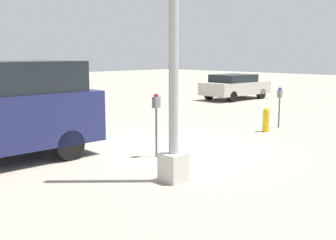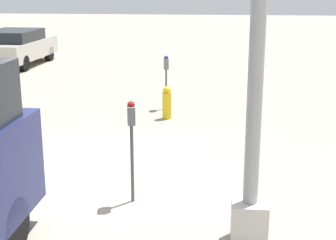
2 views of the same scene
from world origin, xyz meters
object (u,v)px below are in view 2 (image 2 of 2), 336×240
(parking_meter_near, at_px, (131,128))
(lamp_post, at_px, (256,62))
(parking_meter_far, at_px, (166,70))
(car_distant, at_px, (16,46))
(fire_hydrant, at_px, (167,103))

(parking_meter_near, relative_size, lamp_post, 0.24)
(parking_meter_far, xyz_separation_m, car_distant, (-6.12, -6.31, -0.28))
(parking_meter_near, xyz_separation_m, lamp_post, (1.09, 1.64, 1.15))
(parking_meter_near, distance_m, fire_hydrant, 4.75)
(parking_meter_near, relative_size, fire_hydrant, 1.97)
(car_distant, bearing_deg, parking_meter_far, -131.50)
(car_distant, height_order, fire_hydrant, car_distant)
(parking_meter_far, height_order, lamp_post, lamp_post)
(parking_meter_far, distance_m, lamp_post, 7.07)
(parking_meter_near, xyz_separation_m, parking_meter_far, (-5.65, -0.07, -0.13))
(parking_meter_far, relative_size, car_distant, 0.33)
(car_distant, xyz_separation_m, fire_hydrant, (7.08, 6.42, -0.33))
(parking_meter_near, height_order, parking_meter_far, parking_meter_near)
(car_distant, distance_m, fire_hydrant, 9.57)
(fire_hydrant, bearing_deg, car_distant, -137.79)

